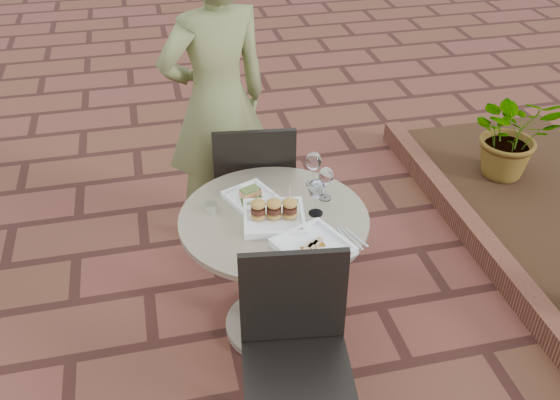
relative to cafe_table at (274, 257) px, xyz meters
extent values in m
plane|color=#592923|center=(-0.23, 0.02, -0.48)|extent=(60.00, 60.00, 0.00)
cylinder|color=gray|center=(0.00, 0.00, -0.46)|extent=(0.52, 0.52, 0.04)
cylinder|color=gray|center=(0.00, 0.00, -0.13)|extent=(0.08, 0.08, 0.70)
cylinder|color=tan|center=(0.00, 0.00, 0.23)|extent=(0.90, 0.90, 0.03)
cube|color=black|center=(0.03, 0.68, -0.03)|extent=(0.49, 0.49, 0.03)
cube|color=black|center=(0.01, 0.49, 0.22)|extent=(0.44, 0.09, 0.46)
cylinder|color=black|center=(0.24, 0.85, -0.26)|extent=(0.02, 0.02, 0.44)
cylinder|color=black|center=(-0.13, 0.90, -0.26)|extent=(0.02, 0.02, 0.44)
cylinder|color=black|center=(0.20, 0.47, -0.26)|extent=(0.02, 0.02, 0.44)
cylinder|color=black|center=(-0.18, 0.52, -0.26)|extent=(0.02, 0.02, 0.44)
cube|color=black|center=(-0.06, -0.71, -0.03)|extent=(0.50, 0.50, 0.03)
cube|color=black|center=(-0.03, -0.52, 0.22)|extent=(0.44, 0.09, 0.46)
cylinder|color=black|center=(-0.22, -0.50, -0.26)|extent=(0.02, 0.02, 0.44)
cylinder|color=black|center=(0.15, -0.55, -0.26)|extent=(0.02, 0.02, 0.44)
imported|color=#646C3B|center=(-0.13, 0.90, 0.42)|extent=(0.76, 0.61, 1.81)
cube|color=white|center=(-0.08, 0.17, 0.25)|extent=(0.28, 0.28, 0.01)
cube|color=#D4814A|center=(-0.08, 0.17, 0.28)|extent=(0.11, 0.09, 0.03)
cube|color=#4A5E2A|center=(-0.08, 0.17, 0.30)|extent=(0.10, 0.09, 0.01)
cube|color=white|center=(-0.01, -0.03, 0.25)|extent=(0.33, 0.33, 0.01)
cube|color=white|center=(0.11, -0.28, 0.25)|extent=(0.37, 0.37, 0.01)
ellipsoid|color=#C04F63|center=(0.07, -0.35, 0.27)|extent=(0.05, 0.04, 0.02)
cylinder|color=white|center=(0.20, -0.02, 0.25)|extent=(0.07, 0.07, 0.00)
cylinder|color=white|center=(0.20, -0.02, 0.29)|extent=(0.01, 0.01, 0.08)
ellipsoid|color=white|center=(0.20, -0.02, 0.39)|extent=(0.08, 0.08, 0.10)
cylinder|color=white|center=(0.20, -0.02, 0.38)|extent=(0.06, 0.06, 0.04)
cylinder|color=white|center=(0.25, 0.23, 0.25)|extent=(0.07, 0.07, 0.00)
cylinder|color=white|center=(0.25, 0.23, 0.29)|extent=(0.01, 0.01, 0.08)
ellipsoid|color=white|center=(0.25, 0.23, 0.38)|extent=(0.08, 0.08, 0.10)
cylinder|color=white|center=(0.28, 0.09, 0.25)|extent=(0.06, 0.06, 0.00)
cylinder|color=white|center=(0.28, 0.09, 0.29)|extent=(0.01, 0.01, 0.08)
ellipsoid|color=white|center=(0.28, 0.09, 0.37)|extent=(0.07, 0.07, 0.09)
cylinder|color=silver|center=(-0.28, 0.11, 0.27)|extent=(0.06, 0.06, 0.04)
cube|color=brown|center=(1.37, 0.32, -0.41)|extent=(0.12, 3.00, 0.15)
imported|color=#33662D|center=(1.94, 1.04, -0.10)|extent=(0.70, 0.64, 0.66)
camera|label=1|loc=(-0.51, -2.32, 1.97)|focal=40.00mm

